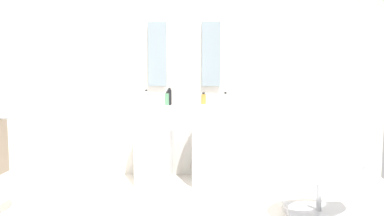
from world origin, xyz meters
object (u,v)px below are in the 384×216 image
(lounge_chair, at_px, (320,179))
(soap_bottle_amber, at_px, (203,99))
(soap_bottle_green, at_px, (167,99))
(soap_bottle_white, at_px, (146,98))
(pedestal_sink_left, at_px, (154,140))
(pedestal_sink_right, at_px, (210,141))
(soap_bottle_black, at_px, (169,97))
(soap_bottle_clear, at_px, (225,99))

(lounge_chair, xyz_separation_m, soap_bottle_amber, (-1.06, 1.10, 0.62))
(soap_bottle_green, distance_m, soap_bottle_white, 0.24)
(lounge_chair, bearing_deg, soap_bottle_green, 146.97)
(pedestal_sink_left, bearing_deg, soap_bottle_amber, 10.92)
(pedestal_sink_right, xyz_separation_m, lounge_chair, (0.98, -0.99, -0.15))
(lounge_chair, relative_size, soap_bottle_white, 6.00)
(soap_bottle_black, distance_m, soap_bottle_green, 0.03)
(soap_bottle_green, height_order, soap_bottle_amber, soap_bottle_green)
(soap_bottle_black, bearing_deg, lounge_chair, -33.70)
(lounge_chair, height_order, soap_bottle_black, soap_bottle_black)
(soap_bottle_white, bearing_deg, soap_bottle_green, 18.93)
(soap_bottle_black, height_order, soap_bottle_green, soap_bottle_black)
(soap_bottle_amber, bearing_deg, lounge_chair, -46.02)
(lounge_chair, xyz_separation_m, soap_bottle_green, (-1.47, 0.95, 0.63))
(pedestal_sink_right, xyz_separation_m, soap_bottle_white, (-0.71, -0.11, 0.49))
(pedestal_sink_right, distance_m, lounge_chair, 1.40)
(pedestal_sink_right, height_order, soap_bottle_white, soap_bottle_white)
(pedestal_sink_right, bearing_deg, lounge_chair, -45.36)
(soap_bottle_black, distance_m, soap_bottle_clear, 0.63)
(soap_bottle_clear, xyz_separation_m, soap_bottle_amber, (-0.25, 0.14, -0.01))
(soap_bottle_clear, distance_m, soap_bottle_green, 0.65)
(lounge_chair, height_order, soap_bottle_green, soap_bottle_green)
(soap_bottle_amber, relative_size, soap_bottle_white, 0.75)
(soap_bottle_clear, bearing_deg, pedestal_sink_left, 177.57)
(soap_bottle_clear, bearing_deg, soap_bottle_amber, 149.99)
(soap_bottle_amber, bearing_deg, soap_bottle_white, -160.50)
(soap_bottle_amber, distance_m, soap_bottle_white, 0.67)
(pedestal_sink_left, height_order, soap_bottle_amber, soap_bottle_amber)
(pedestal_sink_left, distance_m, soap_bottle_black, 0.53)
(pedestal_sink_left, relative_size, soap_bottle_amber, 7.45)
(lounge_chair, distance_m, soap_bottle_clear, 1.40)
(pedestal_sink_right, bearing_deg, pedestal_sink_left, 180.00)
(soap_bottle_black, relative_size, soap_bottle_green, 1.27)
(pedestal_sink_left, distance_m, pedestal_sink_right, 0.65)
(soap_bottle_clear, relative_size, soap_bottle_white, 0.84)
(pedestal_sink_left, height_order, soap_bottle_white, soap_bottle_white)
(lounge_chair, xyz_separation_m, soap_bottle_white, (-1.69, 0.88, 0.64))
(soap_bottle_green, bearing_deg, lounge_chair, -33.03)
(pedestal_sink_left, height_order, soap_bottle_clear, soap_bottle_clear)
(soap_bottle_green, relative_size, soap_bottle_amber, 1.15)
(soap_bottle_clear, distance_m, soap_bottle_white, 0.88)
(soap_bottle_clear, bearing_deg, lounge_chair, -49.63)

